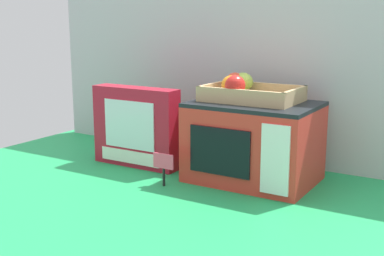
# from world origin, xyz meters

# --- Properties ---
(ground_plane) EXTENTS (1.70, 1.70, 0.00)m
(ground_plane) POSITION_xyz_m (0.00, 0.00, 0.00)
(ground_plane) COLOR #219E54
(ground_plane) RESTS_ON ground
(display_back_panel) EXTENTS (1.61, 0.03, 0.67)m
(display_back_panel) POSITION_xyz_m (0.00, 0.26, 0.33)
(display_back_panel) COLOR #B7BABF
(display_back_panel) RESTS_ON ground
(toy_microwave) EXTENTS (0.37, 0.28, 0.24)m
(toy_microwave) POSITION_xyz_m (0.15, 0.04, 0.12)
(toy_microwave) COLOR red
(toy_microwave) RESTS_ON ground
(food_groups_crate) EXTENTS (0.28, 0.20, 0.08)m
(food_groups_crate) POSITION_xyz_m (0.11, 0.06, 0.27)
(food_groups_crate) COLOR tan
(food_groups_crate) RESTS_ON toy_microwave
(cookie_set_box) EXTENTS (0.31, 0.07, 0.27)m
(cookie_set_box) POSITION_xyz_m (-0.26, -0.02, 0.13)
(cookie_set_box) COLOR #B2192D
(cookie_set_box) RESTS_ON ground
(price_sign) EXTENTS (0.07, 0.01, 0.10)m
(price_sign) POSITION_xyz_m (-0.06, -0.16, 0.07)
(price_sign) COLOR black
(price_sign) RESTS_ON ground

